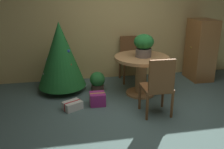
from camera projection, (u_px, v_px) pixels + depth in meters
ground_plane at (147, 121)px, 3.96m from camera, size 6.60×6.60×0.00m
back_wall_panel at (118, 21)px, 5.58m from camera, size 6.00×0.10×2.60m
round_dining_table at (141, 68)px, 4.80m from camera, size 1.04×1.04×0.77m
flower_vase at (144, 45)px, 4.64m from camera, size 0.37×0.37×0.42m
wooden_chair_far at (130, 56)px, 5.59m from camera, size 0.44×0.46×0.98m
wooden_chair_near at (158, 85)px, 3.97m from camera, size 0.46×0.44×0.98m
holiday_tree at (61, 55)px, 4.89m from camera, size 0.95×0.95×1.40m
gift_box_purple at (97, 99)px, 4.48m from camera, size 0.28×0.25×0.23m
gift_box_cream at (72, 105)px, 4.33m from camera, size 0.38×0.34×0.14m
wooden_cabinet at (201, 50)px, 5.61m from camera, size 0.49×0.63×1.35m
potted_plant at (97, 81)px, 5.07m from camera, size 0.30×0.30×0.40m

